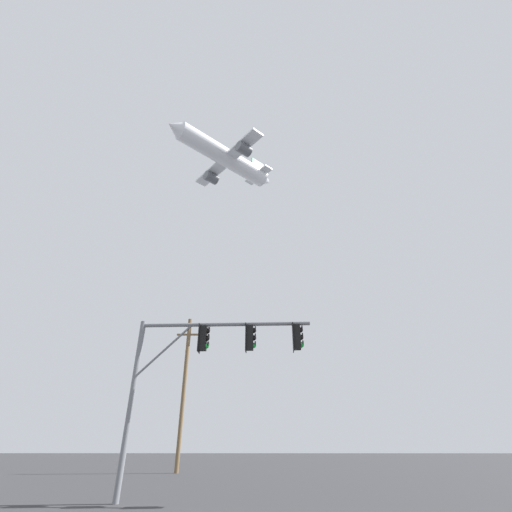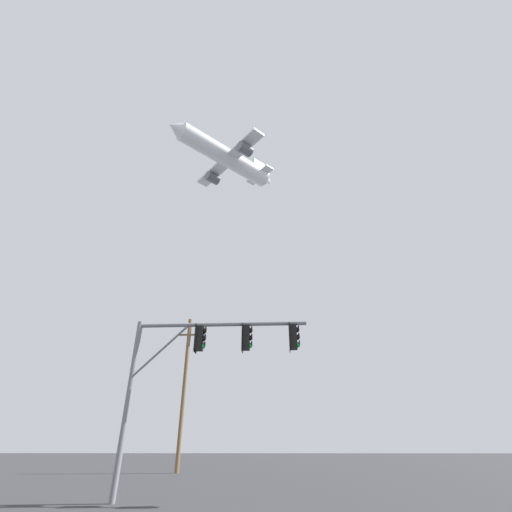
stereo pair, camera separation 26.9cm
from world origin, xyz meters
name	(u,v)px [view 2 (the right image)]	position (x,y,z in m)	size (l,w,h in m)	color
signal_pole_near	(204,355)	(-2.97, 6.98, 4.53)	(6.48, 0.58, 5.81)	slate
utility_pole	(185,384)	(-6.46, 20.26, 5.40)	(2.20, 0.28, 10.20)	brown
airplane	(226,157)	(-6.96, 39.00, 45.09)	(17.71, 16.23, 5.84)	white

